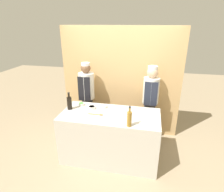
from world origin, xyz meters
TOP-DOWN VIEW (x-y plane):
  - ground_plane at (0.00, 0.00)m, footprint 14.00×14.00m
  - cabinet_wall at (0.00, 1.10)m, footprint 2.64×0.18m
  - counter at (0.00, 0.00)m, footprint 1.77×0.84m
  - sauce_bowl_white at (-0.18, 0.23)m, footprint 0.14×0.14m
  - sauce_bowl_green at (-0.63, 0.25)m, footprint 0.12×0.12m
  - sauce_bowl_orange at (-0.38, 0.14)m, footprint 0.13×0.13m
  - cutting_board at (0.14, -0.03)m, footprint 0.38×0.22m
  - bottle_vinegar at (0.38, -0.34)m, footprint 0.07×0.07m
  - bottle_soy at (-0.78, 0.04)m, footprint 0.09×0.09m
  - wooden_spoon at (-0.20, -0.08)m, footprint 0.27×0.05m
  - chef_left at (-0.69, 0.75)m, footprint 0.33×0.33m
  - chef_right at (0.69, 0.75)m, footprint 0.32×0.32m

SIDE VIEW (x-z plane):
  - ground_plane at x=0.00m, z-range 0.00..0.00m
  - counter at x=0.00m, z-range 0.00..0.93m
  - chef_left at x=-0.69m, z-range 0.08..1.75m
  - chef_right at x=0.69m, z-range 0.09..1.76m
  - cutting_board at x=0.14m, z-range 0.93..0.95m
  - wooden_spoon at x=-0.20m, z-range 0.93..0.96m
  - sauce_bowl_white at x=-0.18m, z-range 0.94..0.98m
  - sauce_bowl_green at x=-0.63m, z-range 0.94..0.99m
  - sauce_bowl_orange at x=-0.38m, z-range 0.94..0.99m
  - bottle_soy at x=-0.78m, z-range 0.90..1.23m
  - bottle_vinegar at x=0.38m, z-range 0.90..1.24m
  - cabinet_wall at x=0.00m, z-range 0.00..2.40m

